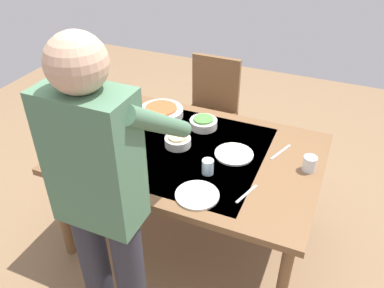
# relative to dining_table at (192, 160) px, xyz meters

# --- Properties ---
(ground_plane) EXTENTS (6.00, 6.00, 0.00)m
(ground_plane) POSITION_rel_dining_table_xyz_m (0.00, 0.00, -0.66)
(ground_plane) COLOR #846647
(dining_table) EXTENTS (1.52, 1.04, 0.72)m
(dining_table) POSITION_rel_dining_table_xyz_m (0.00, 0.00, 0.00)
(dining_table) COLOR brown
(dining_table) RESTS_ON ground_plane
(chair_near) EXTENTS (0.40, 0.40, 0.91)m
(chair_near) POSITION_rel_dining_table_xyz_m (0.22, -0.90, -0.13)
(chair_near) COLOR #523019
(chair_near) RESTS_ON ground_plane
(person_server) EXTENTS (0.42, 0.61, 1.69)m
(person_server) POSITION_rel_dining_table_xyz_m (0.08, 0.78, 0.31)
(person_server) COLOR #2D2D38
(person_server) RESTS_ON ground_plane
(wine_bottle) EXTENTS (0.07, 0.07, 0.30)m
(wine_bottle) POSITION_rel_dining_table_xyz_m (0.29, 0.32, 0.18)
(wine_bottle) COLOR black
(wine_bottle) RESTS_ON dining_table
(wine_glass_left) EXTENTS (0.07, 0.07, 0.15)m
(wine_glass_left) POSITION_rel_dining_table_xyz_m (0.68, -0.08, 0.17)
(wine_glass_left) COLOR white
(wine_glass_left) RESTS_ON dining_table
(water_cup_near_left) EXTENTS (0.08, 0.08, 0.10)m
(water_cup_near_left) POSITION_rel_dining_table_xyz_m (0.42, 0.21, 0.12)
(water_cup_near_left) COLOR silver
(water_cup_near_left) RESTS_ON dining_table
(water_cup_near_right) EXTENTS (0.07, 0.07, 0.09)m
(water_cup_near_right) POSITION_rel_dining_table_xyz_m (-0.16, 0.16, 0.11)
(water_cup_near_right) COLOR silver
(water_cup_near_right) RESTS_ON dining_table
(water_cup_far_left) EXTENTS (0.08, 0.08, 0.09)m
(water_cup_far_left) POSITION_rel_dining_table_xyz_m (-0.67, -0.09, 0.11)
(water_cup_far_left) COLOR silver
(water_cup_far_left) RESTS_ON dining_table
(serving_bowl_pasta) EXTENTS (0.30, 0.30, 0.07)m
(serving_bowl_pasta) POSITION_rel_dining_table_xyz_m (0.36, -0.30, 0.10)
(serving_bowl_pasta) COLOR silver
(serving_bowl_pasta) RESTS_ON dining_table
(side_bowl_salad) EXTENTS (0.18, 0.18, 0.07)m
(side_bowl_salad) POSITION_rel_dining_table_xyz_m (0.04, -0.28, 0.10)
(side_bowl_salad) COLOR silver
(side_bowl_salad) RESTS_ON dining_table
(side_bowl_bread) EXTENTS (0.16, 0.16, 0.07)m
(side_bowl_bread) POSITION_rel_dining_table_xyz_m (0.10, -0.02, 0.10)
(side_bowl_bread) COLOR silver
(side_bowl_bread) RESTS_ON dining_table
(dinner_plate_near) EXTENTS (0.23, 0.23, 0.01)m
(dinner_plate_near) POSITION_rel_dining_table_xyz_m (-0.24, -0.06, 0.07)
(dinner_plate_near) COLOR silver
(dinner_plate_near) RESTS_ON dining_table
(dinner_plate_far) EXTENTS (0.23, 0.23, 0.01)m
(dinner_plate_far) POSITION_rel_dining_table_xyz_m (-0.18, 0.36, 0.07)
(dinner_plate_far) COLOR silver
(dinner_plate_far) RESTS_ON dining_table
(table_knife) EXTENTS (0.08, 0.19, 0.00)m
(table_knife) POSITION_rel_dining_table_xyz_m (-0.49, -0.19, 0.07)
(table_knife) COLOR silver
(table_knife) RESTS_ON dining_table
(table_fork) EXTENTS (0.07, 0.18, 0.00)m
(table_fork) POSITION_rel_dining_table_xyz_m (-0.41, 0.25, 0.07)
(table_fork) COLOR silver
(table_fork) RESTS_ON dining_table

